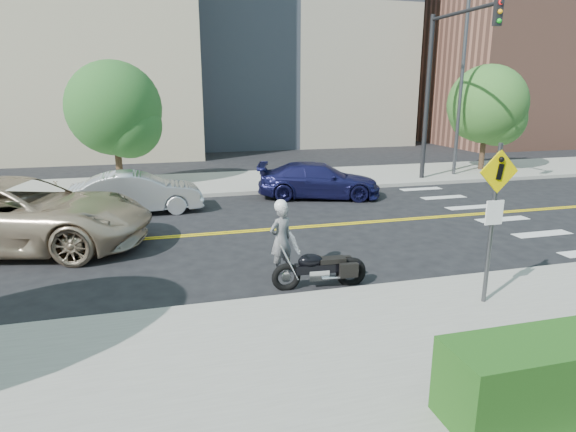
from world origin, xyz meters
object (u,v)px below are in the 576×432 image
at_px(pedestrian_sign, 494,209).
at_px(suv, 17,214).
at_px(motorcycle, 320,260).
at_px(parked_car_silver, 137,193).
at_px(motorcyclist, 281,237).
at_px(parked_car_blue, 319,180).

height_order(pedestrian_sign, suv, pedestrian_sign).
xyz_separation_m(motorcycle, suv, (-6.76, 4.43, 0.33)).
distance_m(pedestrian_sign, suv, 11.37).
height_order(suv, parked_car_silver, suv).
bearing_deg(suv, parked_car_silver, -28.57).
relative_size(pedestrian_sign, motorcycle, 1.52).
xyz_separation_m(motorcyclist, parked_car_silver, (-3.31, 6.66, -0.16)).
bearing_deg(pedestrian_sign, suv, 146.49).
xyz_separation_m(motorcyclist, motorcycle, (0.61, -0.96, -0.26)).
distance_m(parked_car_silver, parked_car_blue, 6.73).
xyz_separation_m(parked_car_silver, parked_car_blue, (6.69, 0.73, -0.02)).
distance_m(suv, parked_car_blue, 10.30).
height_order(motorcycle, parked_car_silver, parked_car_silver).
distance_m(motorcycle, parked_car_silver, 8.56).
bearing_deg(motorcycle, suv, 149.85).
relative_size(pedestrian_sign, suv, 0.45).
distance_m(pedestrian_sign, motorcycle, 3.51).
relative_size(motorcycle, suv, 0.29).
height_order(pedestrian_sign, motorcyclist, pedestrian_sign).
height_order(suv, parked_car_blue, suv).
xyz_separation_m(pedestrian_sign, parked_car_silver, (-6.59, 9.43, -1.26)).
xyz_separation_m(pedestrian_sign, suv, (-9.44, 6.25, -1.03)).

